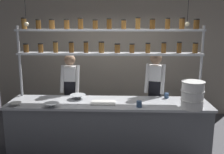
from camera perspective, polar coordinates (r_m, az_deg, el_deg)
ground_plane at (r=4.57m, az=-0.80°, el=-16.79°), size 40.00×40.00×0.00m
back_wall at (r=6.14m, az=0.17°, el=4.68°), size 5.76×0.12×2.85m
prep_counter at (r=4.37m, az=-0.82°, el=-11.50°), size 3.36×0.76×0.92m
spice_shelf_unit at (r=4.35m, az=-0.61°, el=7.66°), size 3.24×0.28×2.31m
chef_left at (r=4.89m, az=-9.40°, el=-3.03°), size 0.36×0.29×1.65m
chef_center at (r=4.75m, az=9.74°, el=-3.05°), size 0.41×0.34×1.70m
container_stack at (r=4.03m, az=17.91°, el=-3.92°), size 0.35×0.35×0.43m
cutting_board at (r=4.12m, az=-1.99°, el=-5.92°), size 0.40×0.26×0.02m
prep_bowl_near_left at (r=4.41m, az=-7.81°, el=-4.50°), size 0.27×0.27×0.08m
prep_bowl_center_front at (r=4.29m, az=-21.18°, el=-5.83°), size 0.19×0.19×0.05m
prep_bowl_center_back at (r=4.05m, az=-13.69°, el=-6.29°), size 0.24×0.24×0.07m
serving_cup_front at (r=3.96m, az=6.21°, el=-6.16°), size 0.09×0.09×0.10m
serving_cup_by_board at (r=4.52m, az=12.35°, el=-4.16°), size 0.08×0.08×0.09m
pendant_light_row at (r=4.01m, az=-1.43°, el=12.43°), size 2.61×0.07×0.63m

